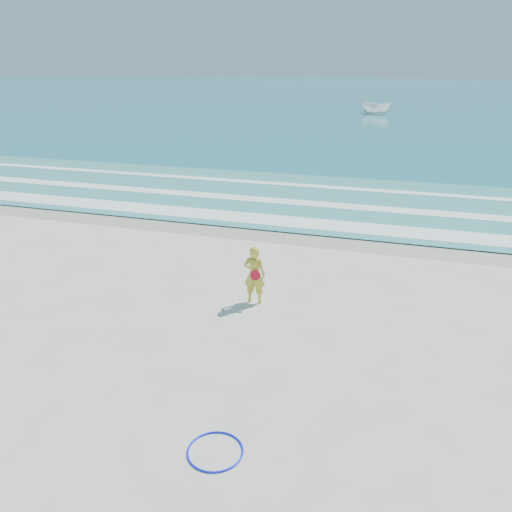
# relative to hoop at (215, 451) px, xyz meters

# --- Properties ---
(ground) EXTENTS (400.00, 400.00, 0.00)m
(ground) POSITION_rel_hoop_xyz_m (-1.66, 2.14, -0.02)
(ground) COLOR silver
(ground) RESTS_ON ground
(wet_sand) EXTENTS (400.00, 2.40, 0.00)m
(wet_sand) POSITION_rel_hoop_xyz_m (-1.66, 11.14, -0.01)
(wet_sand) COLOR #B2A893
(wet_sand) RESTS_ON ground
(ocean) EXTENTS (400.00, 190.00, 0.04)m
(ocean) POSITION_rel_hoop_xyz_m (-1.66, 107.14, 0.00)
(ocean) COLOR #19727F
(ocean) RESTS_ON ground
(shallow) EXTENTS (400.00, 10.00, 0.01)m
(shallow) POSITION_rel_hoop_xyz_m (-1.66, 16.14, 0.03)
(shallow) COLOR #59B7AD
(shallow) RESTS_ON ocean
(foam_near) EXTENTS (400.00, 1.40, 0.01)m
(foam_near) POSITION_rel_hoop_xyz_m (-1.66, 12.44, 0.04)
(foam_near) COLOR white
(foam_near) RESTS_ON shallow
(foam_mid) EXTENTS (400.00, 0.90, 0.01)m
(foam_mid) POSITION_rel_hoop_xyz_m (-1.66, 15.34, 0.04)
(foam_mid) COLOR white
(foam_mid) RESTS_ON shallow
(foam_far) EXTENTS (400.00, 0.60, 0.01)m
(foam_far) POSITION_rel_hoop_xyz_m (-1.66, 18.64, 0.04)
(foam_far) COLOR white
(foam_far) RESTS_ON shallow
(hoop) EXTENTS (1.07, 1.07, 0.03)m
(hoop) POSITION_rel_hoop_xyz_m (0.00, 0.00, 0.00)
(hoop) COLOR #0D1AFA
(hoop) RESTS_ON ground
(boat) EXTENTS (4.16, 2.76, 1.51)m
(boat) POSITION_rel_hoop_xyz_m (-1.88, 57.62, 0.78)
(boat) COLOR white
(boat) RESTS_ON ocean
(woman) EXTENTS (0.58, 0.41, 1.56)m
(woman) POSITION_rel_hoop_xyz_m (-1.01, 5.40, 0.76)
(woman) COLOR gold
(woman) RESTS_ON ground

